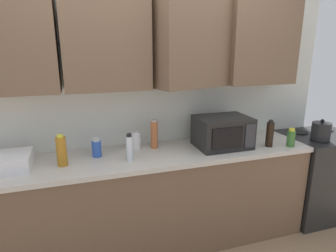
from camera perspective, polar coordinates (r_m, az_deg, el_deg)
The scene contains 13 objects.
wall_back_with_cabinets at distance 2.58m, azimuth -4.14°, elevation 10.67°, with size 3.71×0.52×2.60m.
counter_run at distance 2.71m, azimuth -2.49°, elevation -14.27°, with size 2.84×0.63×0.90m.
stove_range at distance 3.57m, azimuth 27.19°, elevation -8.49°, with size 0.76×0.64×0.91m.
kettle at distance 3.18m, azimuth 27.94°, elevation -0.89°, with size 0.18×0.18×0.21m.
microwave at distance 2.68m, azimuth 10.69°, elevation -1.16°, with size 0.48×0.37×0.28m.
dish_rack at distance 2.49m, azimuth -29.68°, elevation -6.29°, with size 0.38×0.30×0.12m, color silver.
bottle_blue_cleaner at distance 2.49m, azimuth -13.91°, elevation -4.25°, with size 0.08×0.08×0.16m.
bottle_clear_tall at distance 2.34m, azimuth -7.60°, elevation -4.31°, with size 0.05×0.05×0.23m.
bottle_soy_dark at distance 2.81m, azimuth 19.43°, elevation -1.51°, with size 0.07×0.07×0.25m.
bottle_amber_vinegar at distance 2.37m, azimuth -20.26°, elevation -4.67°, with size 0.08×0.08×0.25m.
bottle_spice_jar at distance 2.61m, azimuth -2.72°, elevation -1.67°, with size 0.06×0.06×0.26m.
bottle_green_oil at distance 2.89m, azimuth 23.11°, elevation -2.18°, with size 0.07×0.07×0.17m.
bottle_white_jar at distance 2.60m, azimuth -6.34°, elevation -2.89°, with size 0.08×0.08×0.17m.
Camera 1 is at (-0.61, -2.58, 1.80)m, focal length 30.90 mm.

